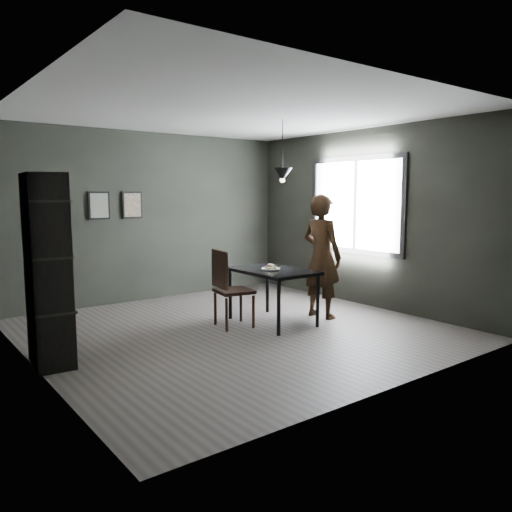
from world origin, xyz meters
TOP-DOWN VIEW (x-y plane):
  - ground at (0.00, 0.00)m, footprint 5.00×5.00m
  - back_wall at (0.00, 2.50)m, footprint 5.00×0.10m
  - ceiling at (0.00, 0.00)m, footprint 5.00×5.00m
  - window_assembly at (2.47, 0.20)m, footprint 0.04×1.96m
  - cafe_table at (0.60, 0.00)m, footprint 0.80×1.20m
  - white_plate at (0.56, -0.01)m, footprint 0.23×0.23m
  - donut_pile at (0.56, -0.01)m, footprint 0.17×0.16m
  - woman at (1.38, -0.16)m, footprint 0.51×0.70m
  - wood_chair at (-0.02, 0.19)m, footprint 0.53×0.53m
  - shelf_unit at (-2.32, 0.09)m, footprint 0.44×0.70m
  - pendant_lamp at (0.85, 0.10)m, footprint 0.28×0.28m
  - framed_print_left at (-0.90, 2.47)m, footprint 0.34×0.04m
  - framed_print_right at (-0.35, 2.47)m, footprint 0.34×0.04m

SIDE VIEW (x-z plane):
  - ground at x=0.00m, z-range 0.00..0.00m
  - wood_chair at x=-0.02m, z-range 0.07..1.12m
  - cafe_table at x=0.60m, z-range 0.30..1.05m
  - white_plate at x=0.56m, z-range 0.75..0.76m
  - donut_pile at x=0.56m, z-range 0.75..0.83m
  - woman at x=1.38m, z-range 0.00..1.78m
  - shelf_unit at x=-2.32m, z-range 0.00..1.99m
  - back_wall at x=0.00m, z-range 0.00..2.80m
  - window_assembly at x=2.47m, z-range 0.82..2.38m
  - framed_print_left at x=-0.90m, z-range 1.38..1.82m
  - framed_print_right at x=-0.35m, z-range 1.38..1.82m
  - pendant_lamp at x=0.85m, z-range 1.62..2.48m
  - ceiling at x=0.00m, z-range 2.79..2.81m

